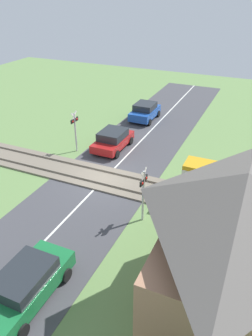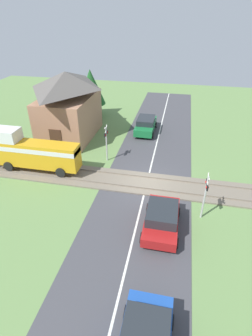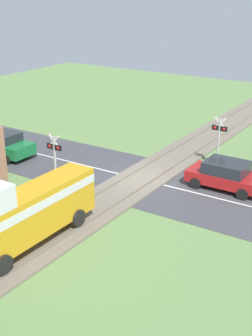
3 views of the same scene
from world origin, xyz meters
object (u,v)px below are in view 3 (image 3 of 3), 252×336
(car_near_crossing, at_px, (226,174))
(crossing_signal_east_approach, at_px, (55,156))
(crossing_signal_west_approach, at_px, (219,136))
(car_far_side, at_px, (0,143))

(car_near_crossing, distance_m, crossing_signal_east_approach, 8.86)
(crossing_signal_west_approach, height_order, crossing_signal_east_approach, same)
(car_near_crossing, relative_size, crossing_signal_west_approach, 1.26)
(car_far_side, xyz_separation_m, crossing_signal_west_approach, (-12.16, -5.20, 1.19))
(car_near_crossing, height_order, crossing_signal_east_approach, crossing_signal_east_approach)
(car_near_crossing, height_order, crossing_signal_west_approach, crossing_signal_west_approach)
(car_near_crossing, distance_m, car_far_side, 13.91)
(car_far_side, relative_size, crossing_signal_east_approach, 1.40)
(car_near_crossing, bearing_deg, car_far_side, 11.95)
(car_near_crossing, relative_size, crossing_signal_east_approach, 1.26)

